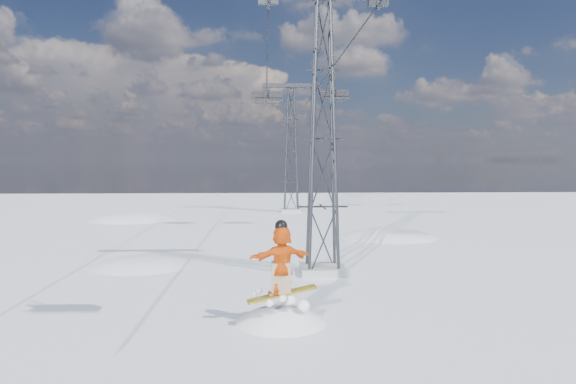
% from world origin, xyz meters
% --- Properties ---
extents(ground, '(120.00, 120.00, 0.00)m').
position_xyz_m(ground, '(0.00, 0.00, 0.00)').
color(ground, white).
rests_on(ground, ground).
extents(snow_terrain, '(39.00, 37.00, 22.00)m').
position_xyz_m(snow_terrain, '(-4.77, 21.24, -9.59)').
color(snow_terrain, white).
rests_on(snow_terrain, ground).
extents(lift_tower_near, '(5.20, 1.80, 11.43)m').
position_xyz_m(lift_tower_near, '(0.80, 8.00, 5.47)').
color(lift_tower_near, '#999999').
rests_on(lift_tower_near, ground).
extents(lift_tower_far, '(5.20, 1.80, 11.43)m').
position_xyz_m(lift_tower_far, '(0.80, 33.00, 5.47)').
color(lift_tower_far, '#999999').
rests_on(lift_tower_far, ground).
extents(haul_cables, '(4.46, 51.00, 0.06)m').
position_xyz_m(haul_cables, '(0.80, 19.50, 10.85)').
color(haul_cables, black).
rests_on(haul_cables, ground).
extents(snowboarder_jump, '(4.40, 4.40, 6.93)m').
position_xyz_m(snowboarder_jump, '(-1.09, 1.70, -1.60)').
color(snowboarder_jump, white).
rests_on(snowboarder_jump, ground).
extents(lift_chair_mid, '(1.96, 0.56, 2.43)m').
position_xyz_m(lift_chair_mid, '(3.00, 20.87, 8.91)').
color(lift_chair_mid, black).
rests_on(lift_chair_mid, ground).
extents(lift_chair_far, '(2.06, 0.59, 2.55)m').
position_xyz_m(lift_chair_far, '(-1.40, 20.99, 8.80)').
color(lift_chair_far, black).
rests_on(lift_chair_far, ground).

